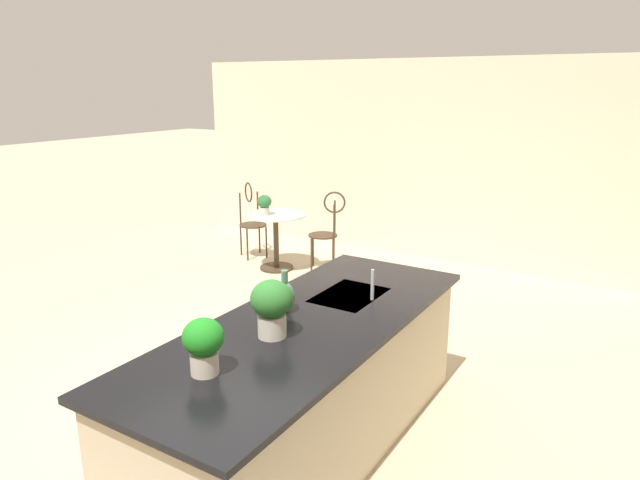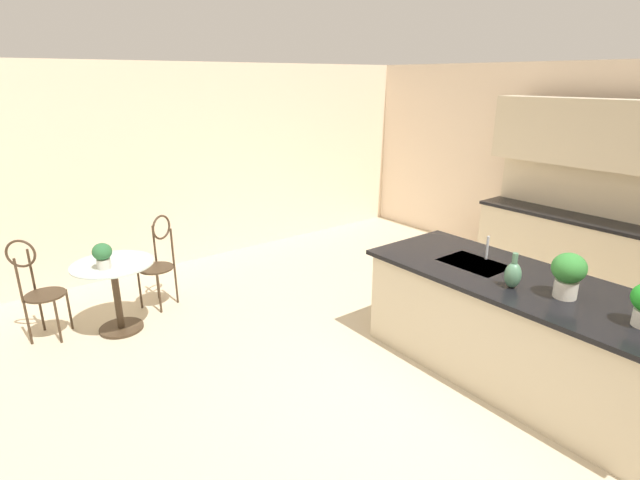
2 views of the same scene
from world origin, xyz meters
name	(u,v)px [view 1 (image 1 of 2)]	position (x,y,z in m)	size (l,w,h in m)	color
ground_plane	(239,393)	(0.00, 0.00, 0.00)	(40.00, 40.00, 0.00)	beige
wall_left_window	(439,162)	(-4.26, 0.00, 1.35)	(0.12, 7.80, 2.70)	beige
kitchen_island	(308,385)	(0.30, 0.85, 0.46)	(2.80, 1.06, 0.92)	beige
bistro_table	(276,236)	(-2.73, -1.61, 0.45)	(0.80, 0.80, 0.74)	#3D2D1E
chair_near_window	(327,227)	(-3.07, -1.03, 0.57)	(0.51, 0.52, 1.04)	#3D2D1E
chair_by_island	(251,216)	(-3.04, -2.26, 0.57)	(0.52, 0.52, 1.04)	#3D2D1E
sink_faucet	(372,285)	(-0.25, 1.03, 1.03)	(0.02, 0.02, 0.22)	#B2B5BA
potted_plant_on_table	(264,204)	(-2.63, -1.71, 0.89)	(0.18, 0.18, 0.26)	beige
potted_plant_counter_far	(203,343)	(1.15, 0.76, 1.09)	(0.22, 0.22, 0.30)	beige
potted_plant_counter_near	(272,305)	(0.60, 0.79, 1.12)	(0.25, 0.25, 0.35)	beige
vase_on_counter	(285,296)	(0.25, 0.64, 1.03)	(0.13, 0.13, 0.29)	#4C7A5B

